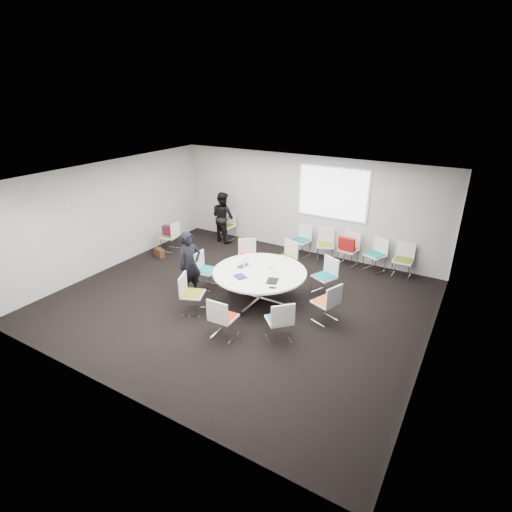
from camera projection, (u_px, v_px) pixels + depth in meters
The scene contains 31 objects.
room_shell at pixel (242, 244), 8.55m from camera, with size 8.08×7.08×2.88m.
conference_table at pixel (260, 279), 8.95m from camera, with size 2.09×2.09×0.73m.
projection_screen at pixel (333, 193), 10.78m from camera, with size 1.90×0.03×1.35m, color white.
chair_ring_a at pixel (326, 309), 8.24m from camera, with size 0.59×0.59×0.88m.
chair_ring_b at pixel (324, 283), 9.33m from camera, with size 0.60×0.60×0.88m.
chair_ring_c at pixel (286, 264), 10.31m from camera, with size 0.57×0.57×0.88m.
chair_ring_d at pixel (247, 263), 10.41m from camera, with size 0.62×0.61×0.88m.
chair_ring_e at pixel (206, 277), 9.64m from camera, with size 0.50×0.51×0.88m.
chair_ring_f at pixel (193, 301), 8.56m from camera, with size 0.59×0.59×0.88m.
chair_ring_g at pixel (224, 325), 7.70m from camera, with size 0.48×0.47×0.88m.
chair_ring_h at pixel (279, 328), 7.62m from camera, with size 0.64×0.64×0.88m.
chair_back_a at pixel (301, 246), 11.47m from camera, with size 0.53×0.52×0.88m.
chair_back_b at pixel (325, 251), 11.16m from camera, with size 0.58×0.57×0.88m.
chair_back_c at pixel (348, 255), 10.85m from camera, with size 0.51×0.50×0.88m.
chair_back_d at pixel (375, 261), 10.51m from camera, with size 0.60×0.60×0.88m.
chair_back_e at pixel (402, 267), 10.19m from camera, with size 0.46×0.45×0.88m.
chair_spare_left at pixel (171, 242), 11.81m from camera, with size 0.52×0.53×0.88m.
chair_person_back at pixel (226, 231), 12.67m from camera, with size 0.48×0.47×0.88m.
person_main at pixel (190, 265), 9.06m from camera, with size 0.57×0.37×1.56m, color black.
person_back at pixel (223, 217), 12.34m from camera, with size 0.76×0.59×1.57m, color black.
laptop at pixel (245, 266), 9.09m from camera, with size 0.32×0.21×0.03m, color #333338.
laptop_lid at pixel (245, 260), 9.13m from camera, with size 0.30×0.02×0.22m, color silver.
notebook_black at pixel (272, 281), 8.41m from camera, with size 0.22×0.30×0.02m, color black.
tablet_folio at pixel (240, 277), 8.60m from camera, with size 0.26×0.20×0.03m, color navy.
papers_right at pixel (287, 271), 8.86m from camera, with size 0.30×0.21×0.00m, color silver.
papers_front at pixel (287, 282), 8.40m from camera, with size 0.30×0.21×0.00m, color white.
cup at pixel (271, 267), 8.96m from camera, with size 0.08×0.08×0.09m, color white.
phone at pixel (273, 288), 8.14m from camera, with size 0.14×0.07×0.01m, color black.
maroon_bag at pixel (169, 231), 11.67m from camera, with size 0.40×0.14×0.28m, color #4D142B.
brown_bag at pixel (159, 253), 11.42m from camera, with size 0.36×0.16×0.24m, color #3C2213.
red_jacket at pixel (347, 243), 10.51m from camera, with size 0.44×0.10×0.35m, color #A31514.
Camera 1 is at (4.40, -6.70, 4.54)m, focal length 28.00 mm.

